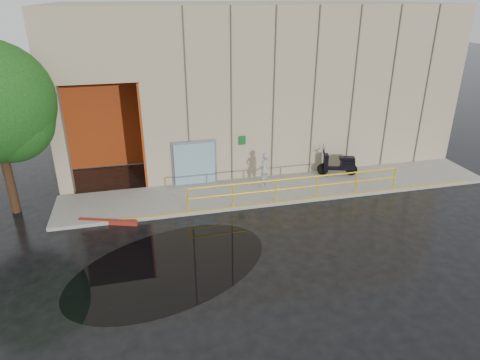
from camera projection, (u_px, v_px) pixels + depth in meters
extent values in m
plane|color=black|center=(214.00, 254.00, 15.09)|extent=(120.00, 120.00, 0.00)
cube|color=gray|center=(281.00, 189.00, 19.94)|extent=(20.00, 3.00, 0.15)
cube|color=tan|center=(280.00, 77.00, 24.58)|extent=(16.00, 10.00, 8.00)
cube|color=tan|center=(92.00, 35.00, 21.41)|extent=(4.00, 10.00, 3.00)
cube|color=tan|center=(59.00, 142.00, 18.58)|extent=(0.60, 0.60, 5.00)
cube|color=#9A350E|center=(101.00, 121.00, 21.68)|extent=(3.80, 0.15, 4.90)
cube|color=#9A350E|center=(141.00, 128.00, 20.55)|extent=(0.10, 3.50, 4.90)
cube|color=#8AAEBD|center=(195.00, 164.00, 19.91)|extent=(1.90, 0.10, 2.00)
cube|color=slate|center=(194.00, 163.00, 19.98)|extent=(2.10, 0.06, 2.20)
cube|color=#0C561A|center=(242.00, 140.00, 20.08)|extent=(0.32, 0.04, 0.42)
cylinder|color=yellow|center=(297.00, 178.00, 18.36)|extent=(9.50, 0.06, 0.06)
cylinder|color=yellow|center=(297.00, 188.00, 18.54)|extent=(9.50, 0.06, 0.06)
imported|color=#99999D|center=(264.00, 170.00, 19.71)|extent=(0.71, 0.68, 1.64)
cylinder|color=black|center=(323.00, 169.00, 21.20)|extent=(0.57, 0.27, 0.56)
cylinder|color=black|center=(352.00, 170.00, 21.14)|extent=(0.57, 0.27, 0.56)
cube|color=maroon|center=(108.00, 222.00, 17.01)|extent=(2.32, 0.98, 0.18)
cube|color=black|center=(171.00, 266.00, 14.38)|extent=(8.41, 7.06, 0.01)
cylinder|color=black|center=(9.00, 176.00, 17.35)|extent=(0.36, 0.36, 3.26)
sphere|color=#134D18|center=(10.00, 120.00, 16.40)|extent=(3.28, 3.28, 3.28)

